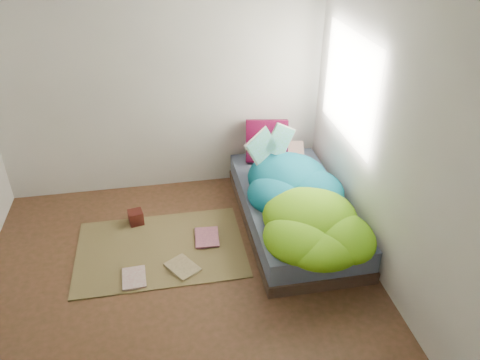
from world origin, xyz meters
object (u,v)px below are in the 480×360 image
object	(u,v)px
bed	(293,210)
floor_book_a	(122,280)
pillow_magenta	(267,141)
floor_book_b	(195,238)
wooden_box	(136,217)
open_book	(272,135)

from	to	relation	value
bed	floor_book_a	size ratio (longest dim) A/B	7.09
pillow_magenta	floor_book_b	world-z (taller)	pillow_magenta
pillow_magenta	floor_book_a	bearing A→B (deg)	-129.81
bed	wooden_box	xyz separation A→B (m)	(-1.60, 0.29, -0.09)
bed	floor_book_b	world-z (taller)	bed
floor_book_b	floor_book_a	bearing A→B (deg)	-142.06
open_book	floor_book_a	distance (m)	2.03
bed	open_book	world-z (taller)	open_book
pillow_magenta	wooden_box	world-z (taller)	pillow_magenta
bed	floor_book_b	distance (m)	1.04
bed	open_book	size ratio (longest dim) A/B	3.96
bed	wooden_box	size ratio (longest dim) A/B	14.14
pillow_magenta	open_book	world-z (taller)	open_book
open_book	wooden_box	size ratio (longest dim) A/B	3.57
wooden_box	pillow_magenta	bearing A→B (deg)	19.06
bed	pillow_magenta	size ratio (longest dim) A/B	4.28
open_book	floor_book_b	xyz separation A→B (m)	(-0.88, -0.53, -0.81)
bed	pillow_magenta	distance (m)	0.91
floor_book_a	floor_book_b	distance (m)	0.83
wooden_box	floor_book_b	bearing A→B (deg)	-34.19
floor_book_a	open_book	bearing A→B (deg)	29.49
open_book	floor_book_b	distance (m)	1.31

